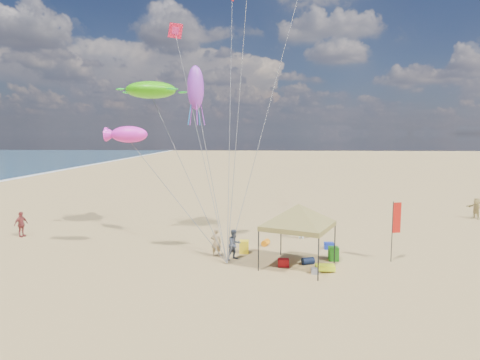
{
  "coord_description": "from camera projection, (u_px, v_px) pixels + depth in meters",
  "views": [
    {
      "loc": [
        1.34,
        -19.44,
        6.54
      ],
      "look_at": [
        0.0,
        3.0,
        4.0
      ],
      "focal_mm": 30.72,
      "sensor_mm": 36.0,
      "label": 1
    }
  ],
  "objects": [
    {
      "name": "chair_green",
      "position": [
        333.0,
        254.0,
        21.28
      ],
      "size": [
        0.5,
        0.5,
        0.7
      ],
      "primitive_type": "cube",
      "color": "#227E16",
      "rests_on": "ground"
    },
    {
      "name": "stunt_kite_pink",
      "position": [
        175.0,
        31.0,
        31.79
      ],
      "size": [
        1.2,
        1.06,
        1.02
      ],
      "primitive_type": "cube",
      "rotation": [
        0.44,
        0.0,
        0.63
      ],
      "color": "#FD1843",
      "rests_on": "ground"
    },
    {
      "name": "chair_yellow",
      "position": [
        244.0,
        247.0,
        22.56
      ],
      "size": [
        0.5,
        0.5,
        0.7
      ],
      "primitive_type": "cube",
      "color": "yellow",
      "rests_on": "ground"
    },
    {
      "name": "fish_kite",
      "position": [
        129.0,
        134.0,
        21.52
      ],
      "size": [
        2.09,
        1.29,
        0.87
      ],
      "primitive_type": "ellipsoid",
      "rotation": [
        0.0,
        0.0,
        -0.17
      ],
      "color": "#FF2AD6",
      "rests_on": "ground"
    },
    {
      "name": "cooler_blue",
      "position": [
        329.0,
        246.0,
        23.37
      ],
      "size": [
        0.54,
        0.38,
        0.38
      ],
      "primitive_type": "cube",
      "color": "#142AA2",
      "rests_on": "ground"
    },
    {
      "name": "person_near_c",
      "position": [
        302.0,
        226.0,
        25.59
      ],
      "size": [
        1.2,
        0.9,
        1.66
      ],
      "primitive_type": "imported",
      "rotation": [
        0.0,
        0.0,
        2.85
      ],
      "color": "silver",
      "rests_on": "ground"
    },
    {
      "name": "turtle_kite",
      "position": [
        151.0,
        90.0,
        25.98
      ],
      "size": [
        3.73,
        3.26,
        1.07
      ],
      "primitive_type": "ellipsoid",
      "rotation": [
        0.0,
        0.0,
        -0.24
      ],
      "color": "#3AC909",
      "rests_on": "ground"
    },
    {
      "name": "beach_cart",
      "position": [
        325.0,
        267.0,
        19.55
      ],
      "size": [
        0.9,
        0.5,
        0.24
      ],
      "primitive_type": "cube",
      "color": "#D6EF1A",
      "rests_on": "ground"
    },
    {
      "name": "ground",
      "position": [
        236.0,
        268.0,
        20.1
      ],
      "size": [
        280.0,
        280.0,
        0.0
      ],
      "primitive_type": "plane",
      "color": "tan",
      "rests_on": "ground"
    },
    {
      "name": "person_near_a",
      "position": [
        216.0,
        242.0,
        21.91
      ],
      "size": [
        0.57,
        0.38,
        1.53
      ],
      "primitive_type": "imported",
      "rotation": [
        0.0,
        0.0,
        3.12
      ],
      "color": "tan",
      "rests_on": "ground"
    },
    {
      "name": "person_far_a",
      "position": [
        21.0,
        224.0,
        26.08
      ],
      "size": [
        0.7,
        1.03,
        1.63
      ],
      "primitive_type": "imported",
      "rotation": [
        0.0,
        0.0,
        1.22
      ],
      "color": "#933938",
      "rests_on": "ground"
    },
    {
      "name": "cooler_red",
      "position": [
        283.0,
        263.0,
        20.28
      ],
      "size": [
        0.54,
        0.38,
        0.38
      ],
      "primitive_type": "cube",
      "color": "#B30E12",
      "rests_on": "ground"
    },
    {
      "name": "crate_grey",
      "position": [
        315.0,
        271.0,
        19.22
      ],
      "size": [
        0.34,
        0.3,
        0.28
      ],
      "primitive_type": "cube",
      "color": "slate",
      "rests_on": "ground"
    },
    {
      "name": "person_near_b",
      "position": [
        234.0,
        245.0,
        21.36
      ],
      "size": [
        0.98,
        0.97,
        1.6
      ],
      "primitive_type": "imported",
      "rotation": [
        0.0,
        0.0,
        0.72
      ],
      "color": "#3E4554",
      "rests_on": "ground"
    },
    {
      "name": "person_far_c",
      "position": [
        476.0,
        208.0,
        31.61
      ],
      "size": [
        1.12,
        1.58,
        1.65
      ],
      "primitive_type": "imported",
      "rotation": [
        0.0,
        0.0,
        5.18
      ],
      "color": "tan",
      "rests_on": "ground"
    },
    {
      "name": "canopy_tent",
      "position": [
        298.0,
        206.0,
        19.95
      ],
      "size": [
        5.41,
        5.41,
        3.64
      ],
      "color": "black",
      "rests_on": "ground"
    },
    {
      "name": "feather_flag",
      "position": [
        396.0,
        222.0,
        20.87
      ],
      "size": [
        0.47,
        0.15,
        3.14
      ],
      "color": "black",
      "rests_on": "ground"
    },
    {
      "name": "squid_kite",
      "position": [
        196.0,
        88.0,
        23.05
      ],
      "size": [
        1.24,
        1.24,
        2.47
      ],
      "primitive_type": "ellipsoid",
      "rotation": [
        0.0,
        0.0,
        -0.4
      ],
      "color": "purple",
      "rests_on": "ground"
    },
    {
      "name": "bag_orange",
      "position": [
        266.0,
        243.0,
        24.08
      ],
      "size": [
        0.54,
        0.69,
        0.36
      ],
      "primitive_type": "cylinder",
      "rotation": [
        0.0,
        1.57,
        1.22
      ],
      "color": "orange",
      "rests_on": "ground"
    },
    {
      "name": "bag_navy",
      "position": [
        308.0,
        261.0,
        20.61
      ],
      "size": [
        0.69,
        0.54,
        0.36
      ],
      "primitive_type": "cylinder",
      "rotation": [
        0.0,
        1.57,
        0.35
      ],
      "color": "#0C1738",
      "rests_on": "ground"
    }
  ]
}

